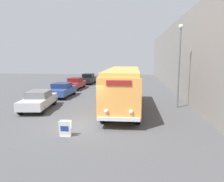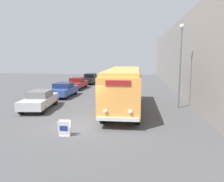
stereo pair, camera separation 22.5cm
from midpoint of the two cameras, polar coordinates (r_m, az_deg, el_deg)
The scene contains 9 objects.
ground_plane at distance 13.05m, azimuth -6.80°, elevation -9.06°, with size 80.00×80.00×0.00m, color #4C4C4F.
building_wall_right at distance 22.57m, azimuth 18.76°, elevation 8.33°, with size 0.30×60.00×8.00m.
vintage_bus at distance 16.42m, azimuth 3.43°, elevation 1.08°, with size 2.45×9.69×3.13m.
sign_board at distance 11.48m, azimuth -11.82°, elevation -9.59°, with size 0.60×0.32×0.83m.
streetlamp at distance 17.91m, azimuth 17.85°, elevation 9.06°, with size 0.36×0.36×6.50m.
parked_car_near at distance 17.83m, azimuth -18.05°, elevation -2.15°, with size 2.21×4.73×1.43m.
parked_car_mid at distance 22.87m, azimuth -12.36°, elevation 0.36°, with size 2.06×4.33×1.42m.
parked_car_far at distance 28.30m, azimuth -8.91°, elevation 2.04°, with size 1.86×4.68×1.44m.
parked_car_distant at distance 33.75m, azimuth -5.52°, elevation 3.23°, with size 1.86×4.64×1.54m.
Camera 2 is at (3.04, -12.07, 3.97)m, focal length 35.00 mm.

